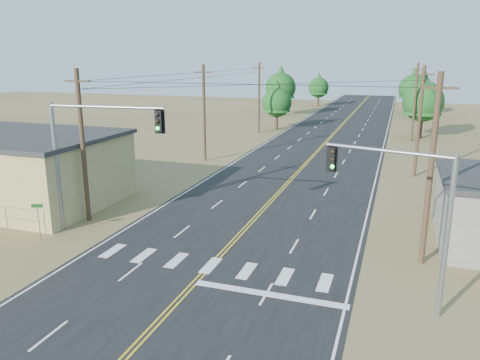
% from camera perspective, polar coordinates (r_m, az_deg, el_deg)
% --- Properties ---
extents(ground, '(220.00, 220.00, 0.00)m').
position_cam_1_polar(ground, '(18.90, -13.43, -19.94)').
color(ground, '#937B4F').
rests_on(ground, ground).
extents(road, '(15.00, 200.00, 0.02)m').
position_cam_1_polar(road, '(45.10, 7.08, 0.96)').
color(road, black).
rests_on(road, ground).
extents(utility_pole_left_near, '(1.80, 0.30, 10.00)m').
position_cam_1_polar(utility_pole_left_near, '(32.00, -18.62, 4.02)').
color(utility_pole_left_near, '#4C3826').
rests_on(utility_pole_left_near, ground).
extents(utility_pole_left_mid, '(1.80, 0.30, 10.00)m').
position_cam_1_polar(utility_pole_left_mid, '(49.21, -4.39, 8.22)').
color(utility_pole_left_mid, '#4C3826').
rests_on(utility_pole_left_mid, ground).
extents(utility_pole_left_far, '(1.80, 0.30, 10.00)m').
position_cam_1_polar(utility_pole_left_far, '(67.97, 2.33, 10.03)').
color(utility_pole_left_far, '#4C3826').
rests_on(utility_pole_left_far, ground).
extents(utility_pole_right_near, '(1.80, 0.30, 10.00)m').
position_cam_1_polar(utility_pole_right_near, '(25.60, 22.23, 1.17)').
color(utility_pole_right_near, '#4C3826').
rests_on(utility_pole_right_near, ground).
extents(utility_pole_right_mid, '(1.80, 0.30, 10.00)m').
position_cam_1_polar(utility_pole_right_mid, '(45.31, 21.02, 6.74)').
color(utility_pole_right_mid, '#4C3826').
rests_on(utility_pole_right_mid, ground).
extents(utility_pole_right_far, '(1.80, 0.30, 10.00)m').
position_cam_1_polar(utility_pole_right_far, '(65.20, 20.54, 8.93)').
color(utility_pole_right_far, '#4C3826').
rests_on(utility_pole_right_far, ground).
extents(signal_mast_left, '(7.38, 0.92, 8.09)m').
position_cam_1_polar(signal_mast_left, '(29.52, -18.24, 4.00)').
color(signal_mast_left, gray).
rests_on(signal_mast_left, ground).
extents(signal_mast_right, '(5.36, 1.69, 7.03)m').
position_cam_1_polar(signal_mast_right, '(20.80, 20.01, -2.67)').
color(signal_mast_right, gray).
rests_on(signal_mast_right, ground).
extents(street_sign, '(0.64, 0.28, 2.29)m').
position_cam_1_polar(street_sign, '(30.21, -23.38, -4.06)').
color(street_sign, gray).
rests_on(street_sign, ground).
extents(tree_left_near, '(4.46, 4.46, 7.43)m').
position_cam_1_polar(tree_left_near, '(72.00, 4.54, 9.79)').
color(tree_left_near, '#3F2D1E').
rests_on(tree_left_near, ground).
extents(tree_left_mid, '(5.63, 5.63, 9.39)m').
position_cam_1_polar(tree_left_mid, '(89.14, 4.98, 11.49)').
color(tree_left_mid, '#3F2D1E').
rests_on(tree_left_mid, ground).
extents(tree_left_far, '(4.49, 4.49, 7.49)m').
position_cam_1_polar(tree_left_far, '(108.59, 9.57, 11.29)').
color(tree_left_far, '#3F2D1E').
rests_on(tree_left_far, ground).
extents(tree_right_near, '(5.35, 5.35, 8.92)m').
position_cam_1_polar(tree_right_near, '(67.99, 21.48, 9.33)').
color(tree_right_near, '#3F2D1E').
rests_on(tree_right_near, ground).
extents(tree_right_mid, '(5.37, 5.37, 8.95)m').
position_cam_1_polar(tree_right_mid, '(95.16, 20.41, 10.69)').
color(tree_right_mid, '#3F2D1E').
rests_on(tree_right_mid, ground).
extents(tree_right_far, '(4.47, 4.47, 7.45)m').
position_cam_1_polar(tree_right_far, '(102.78, 20.48, 10.39)').
color(tree_right_far, '#3F2D1E').
rests_on(tree_right_far, ground).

